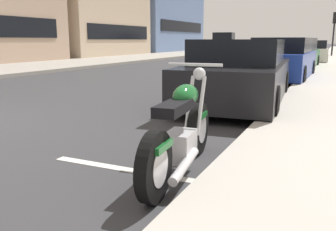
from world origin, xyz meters
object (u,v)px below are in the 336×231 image
Objects in this scene: traffic_signal_near_corner at (334,24)px; parked_motorcycle at (181,133)px; parked_car_second_in_row at (295,54)px; parked_car_behind_motorcycle at (310,52)px; crossing_truck at (231,44)px; parked_car_across_street at (283,60)px; parked_car_mid_block at (239,75)px.

parked_motorcycle is at bearing 177.94° from traffic_signal_near_corner.
parked_car_second_in_row is 5.45m from parked_car_behind_motorcycle.
parked_motorcycle is at bearing -176.13° from parked_car_second_in_row.
parked_motorcycle is 0.41× the size of crossing_truck.
crossing_truck is (21.76, 7.70, 0.25)m from parked_car_across_street.
parked_car_across_street reaches higher than parked_motorcycle.
parked_motorcycle is at bearing -177.92° from parked_car_mid_block.
crossing_truck is at bearing 11.49° from parked_car_mid_block.
parked_car_across_street is 10.56m from parked_car_behind_motorcycle.
traffic_signal_near_corner is (23.95, -1.47, 1.89)m from parked_car_mid_block.
parked_car_second_in_row is 18.29m from crossing_truck.
parked_car_mid_block is 5.39m from parked_car_across_street.
traffic_signal_near_corner reaches higher than parked_car_mid_block.
parked_car_across_street reaches higher than parked_car_behind_motorcycle.
parked_car_second_in_row reaches higher than parked_car_behind_motorcycle.
parked_motorcycle is at bearing 176.92° from parked_car_behind_motorcycle.
parked_motorcycle is 9.66m from parked_car_across_street.
traffic_signal_near_corner is at bearing -7.30° from parked_motorcycle.
traffic_signal_near_corner reaches higher than parked_car_second_in_row.
crossing_truck reaches higher than parked_car_behind_motorcycle.
parked_car_second_in_row is (14.77, 0.40, 0.26)m from parked_motorcycle.
parked_car_mid_block is at bearing 176.49° from traffic_signal_near_corner.
parked_car_second_in_row is 1.00× the size of parked_car_behind_motorcycle.
traffic_signal_near_corner is at bearing -11.18° from parked_car_behind_motorcycle.
parked_car_across_street reaches higher than parked_car_mid_block.
parked_car_behind_motorcycle is at bearing 172.16° from traffic_signal_near_corner.
parked_motorcycle is 0.44× the size of parked_car_across_street.
crossing_truck reaches higher than parked_car_mid_block.
parked_car_mid_block is 15.95m from parked_car_behind_motorcycle.
parked_car_across_street is at bearing -5.91° from parked_car_mid_block.
parked_car_second_in_row is at bearing 173.99° from traffic_signal_near_corner.
parked_car_mid_block is 24.07m from traffic_signal_near_corner.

